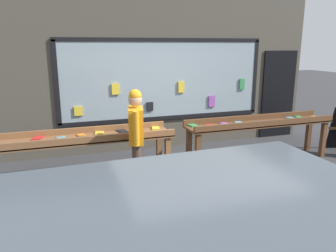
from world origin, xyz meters
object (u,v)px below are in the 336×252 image
person_browsing (136,133)px  small_dog (164,173)px  display_table_left (81,142)px  display_table_right (259,126)px

person_browsing → small_dog: 0.78m
person_browsing → display_table_left: bearing=69.4°
display_table_right → person_browsing: person_browsing is taller
display_table_left → display_table_right: bearing=-0.1°
display_table_left → person_browsing: bearing=-32.6°
person_browsing → display_table_right: bearing=-66.9°
person_browsing → small_dog: (0.40, -0.17, -0.65)m
display_table_left → person_browsing: person_browsing is taller
display_table_left → display_table_right: size_ratio=1.00×
display_table_left → small_dog: 1.44m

